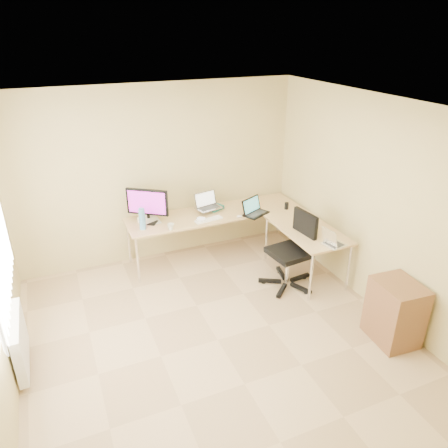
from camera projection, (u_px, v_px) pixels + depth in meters
name	position (u px, v px, depth m)	size (l,w,h in m)	color
floor	(218.00, 340.00, 4.89)	(4.50, 4.50, 0.00)	tan
ceiling	(216.00, 110.00, 3.78)	(4.50, 4.50, 0.00)	white
wall_back	(159.00, 175.00, 6.21)	(4.50, 4.50, 0.00)	tan
wall_front	(363.00, 404.00, 2.46)	(4.50, 4.50, 0.00)	tan
wall_right	(379.00, 208.00, 5.08)	(4.50, 4.50, 0.00)	tan
desk_main	(215.00, 234.00, 6.53)	(2.65, 0.70, 0.73)	tan
desk_return	(305.00, 251.00, 6.05)	(0.70, 1.30, 0.73)	tan
monitor	(148.00, 206.00, 5.94)	(0.60, 0.19, 0.52)	black
book_stack	(212.00, 206.00, 6.53)	(0.23, 0.31, 0.05)	#17625D
laptop_center	(209.00, 201.00, 6.34)	(0.37, 0.28, 0.24)	#B5B4C1
laptop_black	(256.00, 207.00, 6.27)	(0.38, 0.28, 0.24)	black
keyboard	(209.00, 220.00, 6.13)	(0.41, 0.11, 0.02)	white
mouse	(239.00, 216.00, 6.22)	(0.09, 0.06, 0.03)	silver
mug	(171.00, 227.00, 5.83)	(0.09, 0.09, 0.09)	beige
cd_stack	(201.00, 220.00, 6.10)	(0.14, 0.14, 0.03)	silver
water_bottle	(142.00, 219.00, 5.81)	(0.09, 0.09, 0.31)	#5493C3
papers	(153.00, 221.00, 6.11)	(0.18, 0.26, 0.01)	white
white_box	(147.00, 219.00, 6.06)	(0.22, 0.16, 0.08)	white
desk_fan	(146.00, 210.00, 6.13)	(0.21, 0.21, 0.27)	beige
black_cup	(287.00, 206.00, 6.48)	(0.06, 0.06, 0.10)	black
laptop_return	(335.00, 238.00, 5.40)	(0.24, 0.31, 0.21)	silver
office_chair	(289.00, 253.00, 5.72)	(0.64, 0.64, 1.06)	black
cabinet	(395.00, 313.00, 4.77)	(0.44, 0.55, 0.76)	brown
radiator	(20.00, 341.00, 4.35)	(0.09, 0.80, 0.55)	white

